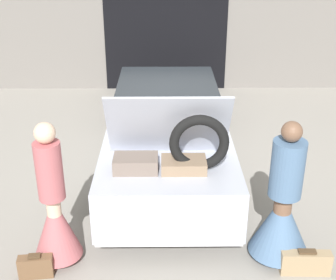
% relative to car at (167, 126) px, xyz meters
% --- Properties ---
extents(ground_plane, '(40.00, 40.00, 0.00)m').
position_rel_car_xyz_m(ground_plane, '(-0.00, 0.00, -0.60)').
color(ground_plane, gray).
extents(garage_wall_back, '(12.00, 0.14, 2.80)m').
position_rel_car_xyz_m(garage_wall_back, '(-0.00, 3.78, 0.79)').
color(garage_wall_back, slate).
rests_on(garage_wall_back, ground_plane).
extents(car, '(1.84, 5.17, 1.79)m').
position_rel_car_xyz_m(car, '(0.00, 0.00, 0.00)').
color(car, '#B2B7C6').
rests_on(car, ground_plane).
extents(person_left, '(0.56, 0.56, 1.74)m').
position_rel_car_xyz_m(person_left, '(-1.29, -2.55, 0.03)').
color(person_left, beige).
rests_on(person_left, ground_plane).
extents(person_right, '(0.70, 0.70, 1.73)m').
position_rel_car_xyz_m(person_right, '(1.29, -2.51, 0.01)').
color(person_right, brown).
rests_on(person_right, ground_plane).
extents(suitcase_beside_left_person, '(0.39, 0.17, 0.29)m').
position_rel_car_xyz_m(suitcase_beside_left_person, '(-1.49, -2.85, -0.46)').
color(suitcase_beside_left_person, brown).
rests_on(suitcase_beside_left_person, ground_plane).
extents(suitcase_beside_right_person, '(0.56, 0.15, 0.31)m').
position_rel_car_xyz_m(suitcase_beside_right_person, '(1.53, -2.82, -0.46)').
color(suitcase_beside_right_person, '#9E8460').
rests_on(suitcase_beside_right_person, ground_plane).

